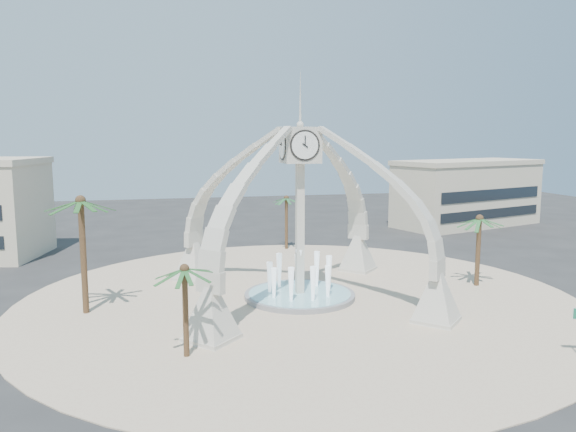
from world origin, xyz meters
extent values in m
plane|color=#282828|center=(0.00, 0.00, 0.00)|extent=(140.00, 140.00, 0.00)
cylinder|color=#C0AF8E|center=(0.00, 0.00, 0.03)|extent=(40.00, 40.00, 0.06)
cube|color=#BCB6A8|center=(0.00, 0.00, 4.90)|extent=(0.55, 0.55, 9.80)
cube|color=#BCB6A8|center=(0.00, 0.00, 11.05)|extent=(2.50, 2.50, 2.50)
cone|color=#BCB6A8|center=(0.00, 0.00, 14.30)|extent=(0.20, 0.20, 4.00)
cylinder|color=white|center=(0.00, -1.29, 11.05)|extent=(1.84, 0.04, 1.84)
pyramid|color=#BCB6A8|center=(7.07, 7.07, 1.60)|extent=(3.80, 3.80, 3.20)
pyramid|color=#BCB6A8|center=(-7.07, 7.07, 1.60)|extent=(3.80, 3.80, 3.20)
pyramid|color=#BCB6A8|center=(-7.07, -7.07, 1.60)|extent=(3.80, 3.80, 3.20)
pyramid|color=#BCB6A8|center=(7.07, -7.07, 1.60)|extent=(3.80, 3.80, 3.20)
cylinder|color=gray|center=(0.00, 0.00, 0.20)|extent=(8.00, 8.00, 0.40)
cylinder|color=#8FCFD6|center=(0.00, 0.00, 0.42)|extent=(7.40, 7.40, 0.04)
cone|color=white|center=(0.00, 0.00, 2.02)|extent=(0.60, 0.60, 3.20)
cube|color=beige|center=(30.00, 28.00, 4.00)|extent=(21.49, 13.79, 8.00)
cube|color=beige|center=(30.00, 28.00, 8.30)|extent=(21.87, 14.17, 0.60)
cylinder|color=brown|center=(14.38, 0.12, 2.74)|extent=(0.36, 0.36, 5.48)
cylinder|color=brown|center=(-14.67, -0.13, 3.83)|extent=(0.41, 0.41, 7.66)
cylinder|color=brown|center=(3.14, 17.69, 2.74)|extent=(0.32, 0.32, 5.49)
cylinder|color=brown|center=(-8.59, -9.20, 2.47)|extent=(0.31, 0.31, 4.93)
camera|label=1|loc=(-9.88, -38.18, 11.63)|focal=35.00mm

